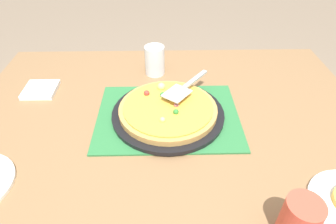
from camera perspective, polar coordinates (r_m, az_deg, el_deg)
dining_table at (r=1.06m, az=0.00°, el=-5.49°), size 1.40×1.00×0.75m
placemat at (r=0.98m, az=0.00°, el=-0.78°), size 0.48×0.36×0.01m
pizza_pan at (r=0.98m, az=0.00°, el=-0.32°), size 0.38×0.38×0.01m
pizza at (r=0.97m, az=-0.02°, el=0.64°), size 0.33×0.33×0.05m
cup_near at (r=0.71m, az=24.46°, el=-19.08°), size 0.08×0.08×0.12m
cup_far at (r=1.19m, az=-2.65°, el=10.19°), size 0.08×0.08×0.12m
pizza_server at (r=1.01m, az=3.36°, el=4.95°), size 0.18×0.21×0.01m
napkin_stack at (r=1.21m, az=-23.94°, el=4.08°), size 0.12×0.12×0.02m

